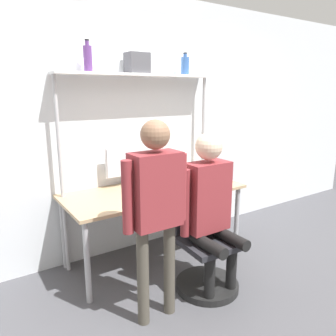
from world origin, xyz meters
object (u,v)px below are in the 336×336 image
at_px(bottle_purple, 88,58).
at_px(bottle_blue, 185,66).
at_px(storage_box, 137,63).
at_px(laptop, 167,185).
at_px(person_standing, 156,199).
at_px(person_seated, 210,201).
at_px(office_chair, 205,258).
at_px(monitor, 129,163).
at_px(cell_phone, 191,188).

bearing_deg(bottle_purple, bottle_blue, -0.00).
height_order(bottle_purple, storage_box, bottle_purple).
xyz_separation_m(laptop, person_standing, (-0.53, -0.66, 0.14)).
height_order(laptop, person_standing, person_standing).
distance_m(bottle_purple, storage_box, 0.50).
bearing_deg(person_seated, person_standing, -172.85).
distance_m(person_seated, person_standing, 0.60).
height_order(person_standing, bottle_blue, bottle_blue).
bearing_deg(bottle_blue, storage_box, 180.00).
distance_m(person_standing, bottle_purple, 1.50).
bearing_deg(bottle_blue, person_seated, -114.45).
xyz_separation_m(office_chair, person_seated, (-0.00, -0.05, 0.54)).
distance_m(monitor, cell_phone, 0.69).
bearing_deg(person_standing, bottle_purple, 93.11).
bearing_deg(bottle_purple, person_standing, -86.89).
distance_m(monitor, person_standing, 1.13).
height_order(office_chair, bottle_purple, bottle_purple).
distance_m(laptop, person_standing, 0.86).
height_order(monitor, bottle_purple, bottle_purple).
height_order(office_chair, person_standing, person_standing).
bearing_deg(office_chair, bottle_blue, 64.63).
bearing_deg(office_chair, storage_box, 98.00).
bearing_deg(bottle_blue, laptop, -140.94).
bearing_deg(bottle_purple, office_chair, -56.19).
xyz_separation_m(cell_phone, office_chair, (-0.22, -0.50, -0.48)).
height_order(laptop, office_chair, laptop).
xyz_separation_m(person_seated, bottle_purple, (-0.63, 1.00, 1.19)).
bearing_deg(laptop, person_seated, -85.63).
bearing_deg(bottle_blue, monitor, 178.97).
relative_size(laptop, bottle_purple, 1.25).
relative_size(monitor, bottle_purple, 1.84).
relative_size(person_seated, bottle_blue, 6.06).
height_order(cell_phone, bottle_blue, bottle_blue).
bearing_deg(storage_box, laptop, -78.02).
distance_m(monitor, bottle_purple, 1.09).
height_order(monitor, person_standing, person_standing).
bearing_deg(laptop, person_standing, -128.60).
xyz_separation_m(person_standing, bottle_purple, (-0.06, 1.07, 1.05)).
bearing_deg(person_standing, monitor, 72.93).
bearing_deg(bottle_purple, storage_box, -0.00).
xyz_separation_m(office_chair, storage_box, (-0.13, 0.95, 1.71)).
relative_size(laptop, storage_box, 1.63).
xyz_separation_m(laptop, storage_box, (-0.09, 0.40, 1.17)).
xyz_separation_m(office_chair, bottle_blue, (0.45, 0.95, 1.71)).
xyz_separation_m(laptop, person_seated, (0.05, -0.59, -0.00)).
relative_size(laptop, cell_phone, 2.35).
bearing_deg(cell_phone, laptop, 170.46).
xyz_separation_m(bottle_purple, storage_box, (0.50, -0.00, -0.02)).
relative_size(cell_phone, person_seated, 0.11).
height_order(cell_phone, office_chair, office_chair).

